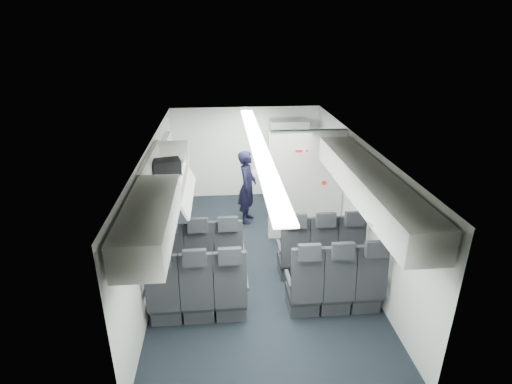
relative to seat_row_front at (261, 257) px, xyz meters
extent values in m
cube|color=black|center=(0.00, 0.53, -0.41)|extent=(3.40, 6.00, 0.01)
cube|color=silver|center=(0.00, 0.53, 1.75)|extent=(3.40, 6.00, 0.01)
cube|color=silver|center=(0.00, 3.53, 0.67)|extent=(3.40, 0.01, 2.15)
cube|color=silver|center=(0.00, -2.47, 0.67)|extent=(3.40, 0.01, 2.15)
cube|color=silver|center=(-1.70, 0.53, 0.67)|extent=(0.01, 6.00, 2.15)
cube|color=silver|center=(1.70, 0.53, 0.67)|extent=(0.01, 6.00, 2.15)
cube|color=white|center=(0.00, 0.53, 1.71)|extent=(0.25, 5.52, 0.03)
cube|color=black|center=(-1.42, 0.08, -0.13)|extent=(0.44, 0.46, 0.12)
cube|color=#2D2D33|center=(-1.42, 0.08, -0.29)|extent=(0.42, 0.42, 0.22)
cube|color=black|center=(-1.42, -0.14, 0.32)|extent=(0.44, 0.20, 0.80)
cube|color=black|center=(-1.42, -0.19, 0.72)|extent=(0.30, 0.12, 0.23)
cube|color=#2D2D33|center=(-1.64, 0.05, 0.15)|extent=(0.05, 0.40, 0.06)
cube|color=#2D2D33|center=(-1.20, 0.05, 0.15)|extent=(0.05, 0.40, 0.06)
cube|color=black|center=(-0.97, 0.08, -0.13)|extent=(0.44, 0.46, 0.12)
cube|color=#2D2D33|center=(-0.97, 0.08, -0.29)|extent=(0.42, 0.42, 0.22)
cube|color=black|center=(-0.97, -0.14, 0.32)|extent=(0.44, 0.20, 0.80)
cube|color=black|center=(-0.97, -0.19, 0.72)|extent=(0.30, 0.12, 0.23)
cube|color=#2D2D33|center=(-1.19, 0.05, 0.15)|extent=(0.05, 0.40, 0.06)
cube|color=#2D2D33|center=(-0.75, 0.05, 0.15)|extent=(0.05, 0.40, 0.06)
cube|color=black|center=(-0.52, 0.08, -0.13)|extent=(0.44, 0.46, 0.12)
cube|color=#2D2D33|center=(-0.52, 0.08, -0.29)|extent=(0.42, 0.42, 0.22)
cube|color=black|center=(-0.52, -0.14, 0.32)|extent=(0.44, 0.20, 0.80)
cube|color=black|center=(-0.52, -0.19, 0.72)|extent=(0.30, 0.12, 0.23)
cube|color=#2D2D33|center=(-0.74, 0.05, 0.15)|extent=(0.05, 0.40, 0.06)
cube|color=#2D2D33|center=(-0.30, 0.05, 0.15)|extent=(0.05, 0.40, 0.06)
cube|color=black|center=(0.52, 0.08, -0.13)|extent=(0.44, 0.46, 0.12)
cube|color=#2D2D33|center=(0.52, 0.08, -0.29)|extent=(0.42, 0.42, 0.22)
cube|color=black|center=(0.52, -0.14, 0.32)|extent=(0.44, 0.20, 0.80)
cube|color=black|center=(0.52, -0.19, 0.72)|extent=(0.30, 0.12, 0.23)
cube|color=#2D2D33|center=(0.30, 0.05, 0.15)|extent=(0.05, 0.40, 0.06)
cube|color=#2D2D33|center=(0.74, 0.05, 0.15)|extent=(0.05, 0.40, 0.06)
cube|color=black|center=(0.97, 0.08, -0.13)|extent=(0.44, 0.46, 0.12)
cube|color=#2D2D33|center=(0.97, 0.08, -0.29)|extent=(0.42, 0.42, 0.22)
cube|color=black|center=(0.97, -0.14, 0.32)|extent=(0.44, 0.20, 0.80)
cube|color=black|center=(0.97, -0.19, 0.72)|extent=(0.30, 0.12, 0.23)
cube|color=#2D2D33|center=(0.75, 0.05, 0.15)|extent=(0.05, 0.40, 0.06)
cube|color=#2D2D33|center=(1.19, 0.05, 0.15)|extent=(0.05, 0.40, 0.06)
cube|color=black|center=(1.42, 0.08, -0.13)|extent=(0.44, 0.46, 0.12)
cube|color=#2D2D33|center=(1.42, 0.08, -0.29)|extent=(0.42, 0.42, 0.22)
cube|color=black|center=(1.42, -0.14, 0.32)|extent=(0.44, 0.20, 0.80)
cube|color=black|center=(1.42, -0.19, 0.72)|extent=(0.30, 0.12, 0.23)
cube|color=#2D2D33|center=(1.20, 0.05, 0.15)|extent=(0.05, 0.40, 0.06)
cube|color=#2D2D33|center=(1.64, 0.05, 0.15)|extent=(0.05, 0.40, 0.06)
cube|color=black|center=(-1.42, -0.82, -0.13)|extent=(0.44, 0.46, 0.12)
cube|color=#2D2D33|center=(-1.42, -0.82, -0.29)|extent=(0.42, 0.42, 0.22)
cube|color=black|center=(-1.42, -1.04, 0.32)|extent=(0.44, 0.20, 0.80)
cube|color=black|center=(-1.42, -1.09, 0.72)|extent=(0.30, 0.12, 0.23)
cube|color=#2D2D33|center=(-1.64, -0.85, 0.15)|extent=(0.05, 0.40, 0.06)
cube|color=#2D2D33|center=(-1.20, -0.85, 0.15)|extent=(0.05, 0.40, 0.06)
cube|color=black|center=(-0.97, -0.82, -0.13)|extent=(0.44, 0.46, 0.12)
cube|color=#2D2D33|center=(-0.97, -0.82, -0.29)|extent=(0.42, 0.42, 0.22)
cube|color=black|center=(-0.97, -1.04, 0.32)|extent=(0.44, 0.20, 0.80)
cube|color=black|center=(-0.97, -1.09, 0.72)|extent=(0.30, 0.12, 0.23)
cube|color=#2D2D33|center=(-1.19, -0.85, 0.15)|extent=(0.05, 0.40, 0.06)
cube|color=#2D2D33|center=(-0.75, -0.85, 0.15)|extent=(0.05, 0.40, 0.06)
cube|color=black|center=(-0.52, -0.82, -0.13)|extent=(0.44, 0.46, 0.12)
cube|color=#2D2D33|center=(-0.52, -0.82, -0.29)|extent=(0.42, 0.42, 0.22)
cube|color=black|center=(-0.52, -1.04, 0.32)|extent=(0.44, 0.20, 0.80)
cube|color=black|center=(-0.52, -1.09, 0.72)|extent=(0.30, 0.12, 0.23)
cube|color=#2D2D33|center=(-0.74, -0.85, 0.15)|extent=(0.05, 0.40, 0.06)
cube|color=#2D2D33|center=(-0.30, -0.85, 0.15)|extent=(0.05, 0.40, 0.06)
cube|color=black|center=(0.52, -0.82, -0.13)|extent=(0.44, 0.46, 0.12)
cube|color=#2D2D33|center=(0.52, -0.82, -0.29)|extent=(0.42, 0.42, 0.22)
cube|color=black|center=(0.52, -1.04, 0.32)|extent=(0.44, 0.20, 0.80)
cube|color=black|center=(0.52, -1.09, 0.72)|extent=(0.30, 0.12, 0.23)
cube|color=#2D2D33|center=(0.30, -0.85, 0.15)|extent=(0.05, 0.40, 0.06)
cube|color=#2D2D33|center=(0.74, -0.85, 0.15)|extent=(0.05, 0.40, 0.06)
cube|color=black|center=(0.97, -0.82, -0.13)|extent=(0.44, 0.46, 0.12)
cube|color=#2D2D33|center=(0.97, -0.82, -0.29)|extent=(0.42, 0.42, 0.22)
cube|color=black|center=(0.97, -1.04, 0.32)|extent=(0.44, 0.20, 0.80)
cube|color=black|center=(0.97, -1.09, 0.72)|extent=(0.30, 0.12, 0.23)
cube|color=#2D2D33|center=(0.75, -0.85, 0.15)|extent=(0.05, 0.40, 0.06)
cube|color=#2D2D33|center=(1.19, -0.85, 0.15)|extent=(0.05, 0.40, 0.06)
cube|color=black|center=(1.42, -0.82, -0.13)|extent=(0.44, 0.46, 0.12)
cube|color=#2D2D33|center=(1.42, -0.82, -0.29)|extent=(0.42, 0.42, 0.22)
cube|color=black|center=(1.42, -1.04, 0.32)|extent=(0.44, 0.20, 0.80)
cube|color=black|center=(1.42, -1.09, 0.72)|extent=(0.30, 0.12, 0.23)
cube|color=#2D2D33|center=(1.20, -0.85, 0.15)|extent=(0.05, 0.40, 0.06)
cube|color=#2D2D33|center=(1.64, -0.85, 0.15)|extent=(0.05, 0.40, 0.06)
cube|color=silver|center=(-1.40, -1.47, 1.46)|extent=(0.52, 1.80, 0.40)
cylinder|color=slate|center=(-1.15, -1.47, 1.30)|extent=(0.04, 0.10, 0.04)
cube|color=#9E9E93|center=(-1.40, 0.28, 1.26)|extent=(0.52, 1.70, 0.04)
cube|color=silver|center=(-1.66, 0.28, 1.46)|extent=(0.06, 1.70, 0.44)
cube|color=silver|center=(-1.40, -0.55, 1.46)|extent=(0.52, 0.04, 0.40)
cube|color=silver|center=(-1.40, 1.11, 1.46)|extent=(0.52, 0.04, 0.40)
cube|color=silver|center=(-1.15, 0.28, 1.15)|extent=(0.21, 1.61, 0.38)
cube|color=silver|center=(1.40, -1.47, 1.46)|extent=(0.52, 1.80, 0.40)
cylinder|color=slate|center=(1.15, -1.47, 1.30)|extent=(0.04, 0.10, 0.04)
cube|color=silver|center=(1.40, 0.28, 1.46)|extent=(0.52, 1.70, 0.40)
cylinder|color=slate|center=(1.15, 0.28, 1.30)|extent=(0.04, 0.10, 0.04)
cube|color=silver|center=(0.98, 1.33, 0.67)|extent=(1.40, 0.12, 2.13)
cube|color=white|center=(0.85, 1.26, 1.38)|extent=(0.24, 0.01, 0.10)
cube|color=red|center=(0.80, 1.25, 1.38)|extent=(0.13, 0.01, 0.04)
cube|color=red|center=(0.95, 1.25, 1.38)|extent=(0.05, 0.01, 0.03)
cylinder|color=white|center=(1.30, 1.26, 0.75)|extent=(0.11, 0.01, 0.11)
cylinder|color=red|center=(1.30, 1.26, 0.75)|extent=(0.09, 0.01, 0.09)
cube|color=#939399|center=(0.95, 3.25, 0.55)|extent=(0.85, 0.50, 1.90)
cube|color=#3F3F42|center=(0.95, 2.99, 0.10)|extent=(0.80, 0.01, 0.02)
cube|color=#3F3F42|center=(0.95, 2.99, 0.60)|extent=(0.80, 0.01, 0.02)
cube|color=#3F3F42|center=(0.95, 2.99, 1.10)|extent=(0.80, 0.01, 0.02)
cube|color=silver|center=(-1.64, 2.08, 0.55)|extent=(0.10, 0.92, 1.86)
cylinder|color=black|center=(-1.58, 2.08, 1.05)|extent=(0.03, 0.22, 0.22)
cube|color=gold|center=(-1.58, 2.38, 0.60)|extent=(0.02, 0.10, 0.75)
cylinder|color=white|center=(-1.67, 1.33, 0.90)|extent=(0.01, 0.11, 0.11)
cylinder|color=red|center=(-1.66, 1.33, 0.90)|extent=(0.01, 0.09, 0.09)
imported|color=black|center=(-0.08, 2.11, 0.37)|extent=(0.50, 0.64, 1.55)
cube|color=black|center=(-1.44, 0.43, 1.42)|extent=(0.48, 0.39, 0.25)
cube|color=white|center=(0.11, 2.06, 0.70)|extent=(0.19, 0.06, 0.13)
camera|label=1|loc=(-0.58, -5.50, 3.46)|focal=28.00mm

